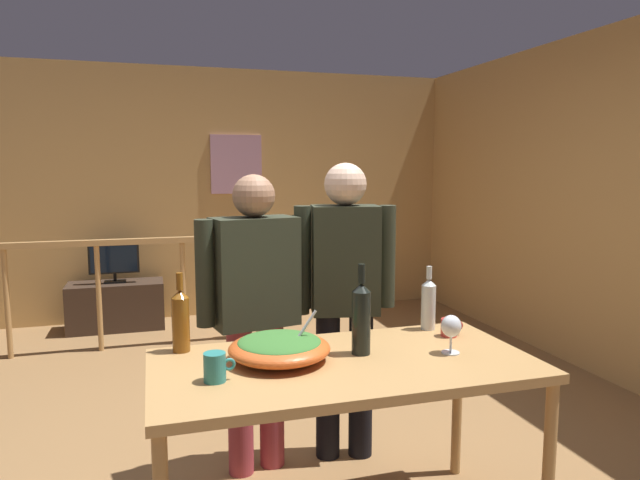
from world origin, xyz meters
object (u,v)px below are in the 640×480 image
Objects in this scene: stair_railing at (158,274)px; salad_bowl at (279,347)px; wine_glass at (451,328)px; mug_teal at (215,367)px; person_standing_right at (345,289)px; flat_screen_tv at (114,260)px; wine_bottle_amber at (181,319)px; wine_bottle_dark at (361,317)px; framed_picture at (236,164)px; tv_console at (116,306)px; wine_bottle_clear at (428,303)px; mug_red at (449,327)px; person_standing_left at (255,299)px; serving_table at (344,378)px.

salad_bowl is at bearing -81.42° from stair_railing.
mug_teal is (-0.99, -0.04, -0.06)m from wine_glass.
person_standing_right is (-0.22, 0.73, 0.03)m from wine_glass.
flat_screen_tv is 3.38m from wine_bottle_amber.
wine_bottle_amber is at bearing 160.91° from wine_bottle_dark.
framed_picture is at bearing 77.83° from wine_bottle_amber.
tv_console is 3.85m from mug_teal.
wine_bottle_amber is (0.06, -2.69, 0.29)m from stair_railing.
wine_bottle_dark reaches higher than stair_railing.
wine_bottle_dark is 1.24× the size of wine_bottle_clear.
wine_glass is at bearing -15.86° from wine_bottle_dark.
stair_railing is at bearing -131.27° from framed_picture.
mug_red reaches higher than flat_screen_tv.
person_standing_left is at bearing 43.86° from wine_bottle_amber.
framed_picture is 4.18m from mug_teal.
mug_red is (0.04, -0.14, -0.09)m from wine_bottle_clear.
serving_table is 9.38× the size of wine_glass.
wine_glass is 0.48× the size of wine_bottle_amber.
person_standing_left is (0.29, 0.77, 0.06)m from mug_teal.
person_standing_left reaches higher than flat_screen_tv.
wine_bottle_dark is 3.48× the size of mug_red.
serving_table is 14.02× the size of mug_red.
person_standing_right is at bearing 44.82° from mug_teal.
flat_screen_tv is at bearing 97.83° from wine_bottle_amber.
wine_bottle_amber is (-0.79, -3.66, -0.68)m from framed_picture.
person_standing_left is at bearing -96.95° from framed_picture.
wine_bottle_amber reaches higher than salad_bowl.
tv_console is at bearing 106.45° from serving_table.
stair_railing is at bearing -59.83° from tv_console.
flat_screen_tv is 3.92× the size of mug_teal.
person_standing_right is (-0.34, 0.51, 0.10)m from mug_red.
person_standing_left is at bearing 89.01° from salad_bowl.
person_standing_right is at bearing 124.02° from mug_red.
stair_railing is at bearing 105.04° from wine_bottle_dark.
wine_bottle_clear reaches higher than mug_teal.
wine_glass is 1.00m from mug_teal.
person_standing_left is at bearing 118.47° from wine_bottle_dark.
tv_console is 3.81m from wine_bottle_clear.
wine_bottle_amber reaches higher than flat_screen_tv.
stair_railing is 3.09m from mug_teal.
person_standing_right is (0.77, 0.77, 0.09)m from mug_teal.
wine_bottle_clear is at bearing 20.20° from mug_teal.
framed_picture is at bearing 94.35° from wine_glass.
person_standing_right reaches higher than flat_screen_tv.
mug_red is (1.21, -0.13, -0.10)m from wine_bottle_amber.
salad_bowl is at bearing 29.62° from mug_teal.
wine_glass is at bearing 122.77° from person_standing_left.
person_standing_left is (0.39, 0.37, -0.02)m from wine_bottle_amber.
mug_teal is (-0.63, -0.14, -0.10)m from wine_bottle_dark.
person_standing_left reaches higher than tv_console.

